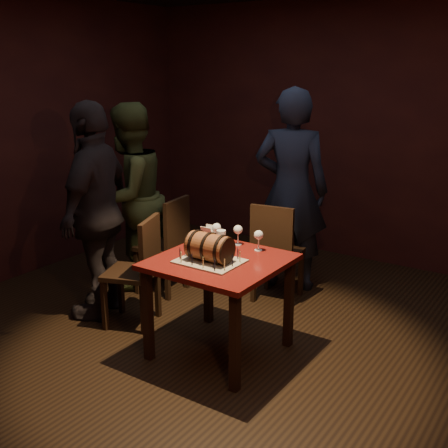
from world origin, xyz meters
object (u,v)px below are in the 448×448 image
object	(u,v)px
wine_glass_left	(216,229)
chair_left_front	(139,266)
pub_table	(220,273)
wine_glass_right	(259,236)
chair_back	(275,248)
person_left_front	(97,212)
barrel_cake	(210,247)
chair_left_rear	(168,240)
wine_glass_mid	(238,231)
person_left_rear	(129,197)
person_back	(291,190)
pint_of_ale	(221,240)

from	to	relation	value
wine_glass_left	chair_left_front	world-z (taller)	chair_left_front
pub_table	wine_glass_left	distance (m)	0.45
wine_glass_right	chair_back	world-z (taller)	chair_back
wine_glass_right	person_left_front	xyz separation A→B (m)	(-1.39, -0.33, 0.06)
barrel_cake	wine_glass_right	distance (m)	0.45
wine_glass_right	chair_back	distance (m)	0.85
pub_table	person_left_front	world-z (taller)	person_left_front
chair_left_rear	barrel_cake	bearing A→B (deg)	-36.95
chair_back	chair_left_rear	xyz separation A→B (m)	(-0.94, -0.37, 0.00)
wine_glass_mid	person_left_rear	xyz separation A→B (m)	(-1.42, 0.28, 0.02)
person_left_front	wine_glass_left	bearing A→B (deg)	86.85
wine_glass_left	chair_left_front	distance (m)	0.73
barrel_cake	wine_glass_left	distance (m)	0.45
barrel_cake	chair_left_front	xyz separation A→B (m)	(-0.79, 0.11, -0.34)
wine_glass_left	wine_glass_right	world-z (taller)	same
person_back	wine_glass_right	bearing A→B (deg)	87.88
wine_glass_left	chair_left_rear	bearing A→B (deg)	155.09
wine_glass_left	wine_glass_right	distance (m)	0.38
pub_table	barrel_cake	size ratio (longest dim) A/B	2.43
barrel_cake	pint_of_ale	bearing A→B (deg)	108.47
pub_table	chair_left_front	distance (m)	0.83
person_back	person_left_rear	xyz separation A→B (m)	(-1.29, -0.84, -0.07)
pint_of_ale	chair_left_front	size ratio (longest dim) A/B	0.16
pub_table	chair_back	distance (m)	1.07
person_back	person_left_rear	size ratio (longest dim) A/B	1.08
wine_glass_mid	chair_left_rear	bearing A→B (deg)	161.50
wine_glass_right	person_back	xyz separation A→B (m)	(-0.33, 1.15, 0.10)
wine_glass_mid	person_left_front	size ratio (longest dim) A/B	0.09
wine_glass_left	person_back	distance (m)	1.18
pint_of_ale	wine_glass_mid	bearing A→B (deg)	72.28
pint_of_ale	pub_table	bearing A→B (deg)	-58.09
chair_back	pint_of_ale	bearing A→B (deg)	-90.24
pub_table	person_back	bearing A→B (deg)	97.53
wine_glass_right	chair_back	bearing A→B (deg)	109.05
barrel_cake	chair_left_rear	xyz separation A→B (m)	(-1.03, 0.78, -0.34)
pub_table	wine_glass_mid	world-z (taller)	wine_glass_mid
pub_table	chair_back	xyz separation A→B (m)	(-0.12, 1.06, -0.12)
wine_glass_left	wine_glass_mid	bearing A→B (deg)	16.05
chair_left_rear	person_back	world-z (taller)	person_back
wine_glass_mid	person_left_front	distance (m)	1.24
person_back	person_left_rear	distance (m)	1.55
person_left_rear	person_left_front	world-z (taller)	person_left_front
wine_glass_left	person_left_front	distance (m)	1.06
wine_glass_left	person_left_front	bearing A→B (deg)	-163.07
chair_left_front	person_left_rear	world-z (taller)	person_left_rear
chair_back	person_left_front	size ratio (longest dim) A/B	0.50
barrel_cake	person_left_front	world-z (taller)	person_left_front
barrel_cake	chair_left_front	size ratio (longest dim) A/B	0.40
pub_table	wine_glass_mid	distance (m)	0.43
chair_left_front	person_back	xyz separation A→B (m)	(0.62, 1.46, 0.44)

